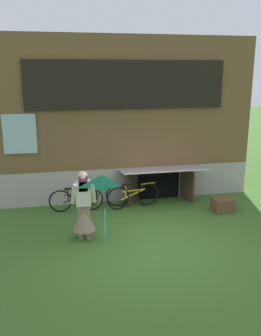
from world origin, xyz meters
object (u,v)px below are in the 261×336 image
(bicycle_yellow, at_px, (133,196))
(wooden_crate, at_px, (222,205))
(bicycle_black, at_px, (76,200))
(kite, at_px, (102,192))
(person, at_px, (84,211))
(bicycle_green, at_px, (102,195))

(bicycle_yellow, bearing_deg, wooden_crate, -28.61)
(bicycle_yellow, xyz_separation_m, bicycle_black, (-1.64, 0.05, -0.02))
(kite, height_order, wooden_crate, kite)
(person, relative_size, kite, 1.03)
(bicycle_black, bearing_deg, person, -85.46)
(kite, bearing_deg, person, 125.67)
(person, bearing_deg, kite, -61.73)
(kite, bearing_deg, bicycle_green, 83.28)
(bicycle_black, distance_m, wooden_crate, 4.14)
(wooden_crate, bearing_deg, bicycle_green, 161.78)
(bicycle_green, bearing_deg, wooden_crate, -5.02)
(kite, height_order, bicycle_black, kite)
(person, relative_size, wooden_crate, 2.98)
(person, bearing_deg, bicycle_black, 85.06)
(person, bearing_deg, wooden_crate, 6.42)
(kite, xyz_separation_m, bicycle_yellow, (1.18, 2.32, -0.96))
(kite, distance_m, bicycle_black, 2.60)
(kite, bearing_deg, bicycle_black, 100.90)
(person, height_order, kite, person)
(person, distance_m, bicycle_green, 2.20)
(person, relative_size, bicycle_yellow, 1.05)
(kite, relative_size, bicycle_black, 1.05)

